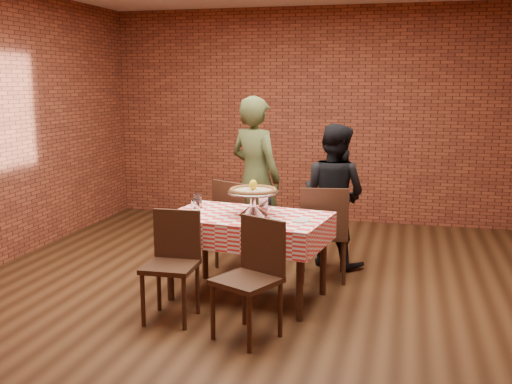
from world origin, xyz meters
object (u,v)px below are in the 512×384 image
table (248,257)px  condiment_caddy (265,203)px  chair_near_right (247,281)px  diner_olive (255,177)px  water_glass_right (198,201)px  diner_black (334,195)px  chair_far_left (243,224)px  chair_far_right (323,232)px  pizza (253,191)px  water_glass_left (196,207)px  chair_near_left (170,268)px  pizza_stand (253,203)px

table → condiment_caddy: bearing=69.2°
table → condiment_caddy: (0.10, 0.26, 0.45)m
chair_near_right → diner_olive: (-0.48, 2.13, 0.43)m
chair_near_right → table: bearing=130.2°
table → water_glass_right: size_ratio=10.80×
diner_olive → diner_black: (0.87, -0.12, -0.14)m
chair_far_left → chair_far_right: size_ratio=1.00×
chair_near_right → chair_far_right: 1.58m
pizza → water_glass_left: pizza is taller
table → chair_far_right: chair_far_right is taller
condiment_caddy → chair_near_left: size_ratio=0.15×
table → diner_olive: size_ratio=0.77×
water_glass_right → chair_far_right: chair_far_right is taller
water_glass_right → condiment_caddy: bearing=6.3°
diner_black → water_glass_right: bearing=65.4°
chair_far_left → diner_olive: diner_olive is taller
pizza → water_glass_right: bearing=163.2°
condiment_caddy → water_glass_left: bearing=-139.2°
pizza → condiment_caddy: bearing=78.6°
chair_near_right → diner_black: diner_black is taller
pizza → chair_far_right: 1.00m
pizza → condiment_caddy: (0.05, 0.24, -0.15)m
pizza → water_glass_right: (-0.58, 0.17, -0.15)m
chair_near_right → chair_far_right: (0.36, 1.54, 0.02)m
water_glass_left → diner_olive: diner_olive is taller
water_glass_left → chair_near_left: 0.70m
table → chair_far_right: bearing=50.5°
table → diner_olive: (-0.26, 1.29, 0.51)m
pizza_stand → water_glass_left: size_ratio=3.69×
chair_near_left → pizza: bearing=50.3°
diner_olive → pizza: bearing=130.2°
chair_near_left → diner_olive: (0.21, 1.95, 0.44)m
table → water_glass_right: (-0.53, 0.19, 0.45)m
table → condiment_caddy: 0.52m
condiment_caddy → chair_near_right: size_ratio=0.14×
diner_black → table: bearing=86.9°
table → diner_olive: diner_olive is taller
chair_far_left → chair_far_right: bearing=-160.4°
condiment_caddy → chair_far_right: 0.74m
chair_far_left → diner_olive: 0.62m
diner_olive → diner_black: size_ratio=1.18×
pizza_stand → chair_far_left: pizza_stand is taller
water_glass_left → diner_black: 1.64m
pizza_stand → chair_far_right: bearing=52.4°
chair_near_left → chair_far_left: size_ratio=0.94×
water_glass_left → chair_far_left: (0.19, 0.89, -0.36)m
table → pizza_stand: (0.05, 0.01, 0.49)m
table → pizza: (0.05, 0.01, 0.60)m
chair_far_left → diner_black: diner_black is taller
table → pizza: size_ratio=3.27×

